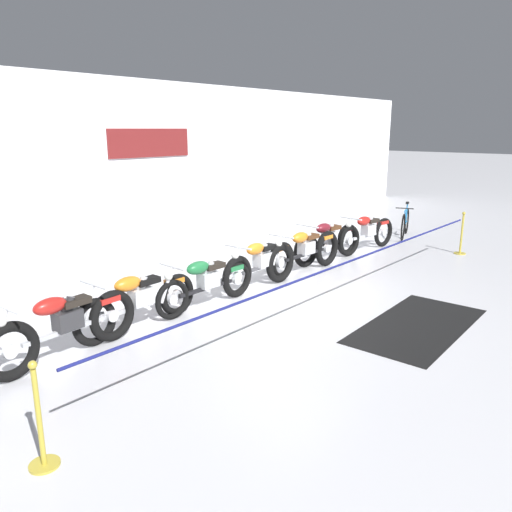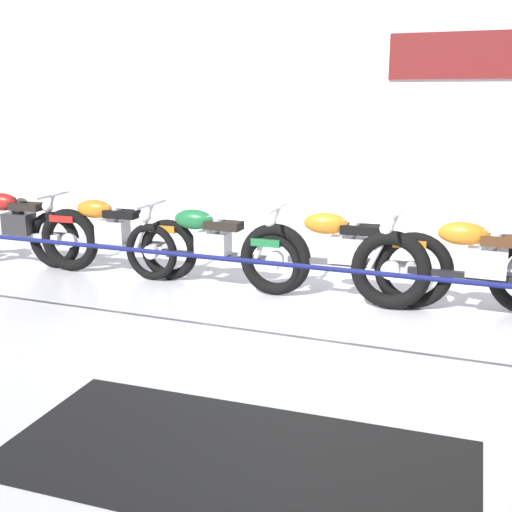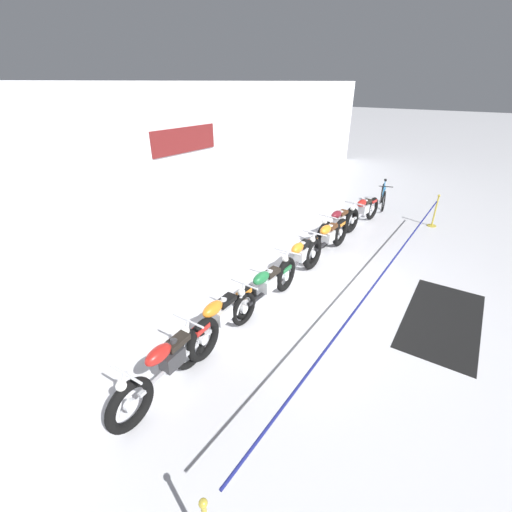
# 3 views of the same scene
# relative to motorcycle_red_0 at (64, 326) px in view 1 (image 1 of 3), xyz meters

# --- Properties ---
(ground_plane) EXTENTS (120.00, 120.00, 0.00)m
(ground_plane) POSITION_rel_motorcycle_red_0_xyz_m (4.06, -0.50, -0.47)
(ground_plane) COLOR silver
(back_wall) EXTENTS (28.00, 0.29, 4.20)m
(back_wall) POSITION_rel_motorcycle_red_0_xyz_m (4.06, 4.63, 1.63)
(back_wall) COLOR white
(back_wall) RESTS_ON ground
(motorcycle_red_0) EXTENTS (2.27, 0.62, 0.96)m
(motorcycle_red_0) POSITION_rel_motorcycle_red_0_xyz_m (0.00, 0.00, 0.00)
(motorcycle_red_0) COLOR black
(motorcycle_red_0) RESTS_ON ground
(motorcycle_orange_1) EXTENTS (2.27, 0.62, 0.93)m
(motorcycle_orange_1) POSITION_rel_motorcycle_red_0_xyz_m (1.27, 0.12, -0.01)
(motorcycle_orange_1) COLOR black
(motorcycle_orange_1) RESTS_ON ground
(motorcycle_green_2) EXTENTS (2.14, 0.62, 0.91)m
(motorcycle_green_2) POSITION_rel_motorcycle_red_0_xyz_m (2.60, 0.04, -0.01)
(motorcycle_green_2) COLOR black
(motorcycle_green_2) RESTS_ON ground
(motorcycle_orange_3) EXTENTS (2.21, 0.62, 0.97)m
(motorcycle_orange_3) POSITION_rel_motorcycle_red_0_xyz_m (4.09, 0.07, 0.01)
(motorcycle_orange_3) COLOR black
(motorcycle_orange_3) RESTS_ON ground
(motorcycle_orange_4) EXTENTS (2.47, 0.62, 0.98)m
(motorcycle_orange_4) POSITION_rel_motorcycle_red_0_xyz_m (5.43, -0.01, 0.01)
(motorcycle_orange_4) COLOR black
(motorcycle_orange_4) RESTS_ON ground
(motorcycle_maroon_5) EXTENTS (2.34, 0.62, 0.96)m
(motorcycle_maroon_5) POSITION_rel_motorcycle_red_0_xyz_m (6.65, 0.21, 0.00)
(motorcycle_maroon_5) COLOR black
(motorcycle_maroon_5) RESTS_ON ground
(motorcycle_red_6) EXTENTS (2.24, 0.62, 0.96)m
(motorcycle_red_6) POSITION_rel_motorcycle_red_0_xyz_m (8.11, -0.00, 0.01)
(motorcycle_red_6) COLOR black
(motorcycle_red_6) RESTS_ON ground
(bicycle) EXTENTS (1.68, 0.69, 0.98)m
(bicycle) POSITION_rel_motorcycle_red_0_xyz_m (10.37, 0.02, -0.07)
(bicycle) COLOR black
(bicycle) RESTS_ON ground
(stanchion_far_left) EXTENTS (10.58, 0.28, 1.05)m
(stanchion_far_left) POSITION_rel_motorcycle_red_0_xyz_m (2.63, -1.91, 0.27)
(stanchion_far_left) COLOR gold
(stanchion_far_left) RESTS_ON ground
(stanchion_mid_left) EXTENTS (0.28, 0.28, 1.05)m
(stanchion_mid_left) POSITION_rel_motorcycle_red_0_xyz_m (9.39, -1.91, -0.11)
(stanchion_mid_left) COLOR gold
(stanchion_mid_left) RESTS_ON ground
(floor_banner) EXTENTS (2.81, 1.42, 0.01)m
(floor_banner) POSITION_rel_motorcycle_red_0_xyz_m (4.23, -3.08, -0.47)
(floor_banner) COLOR black
(floor_banner) RESTS_ON ground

